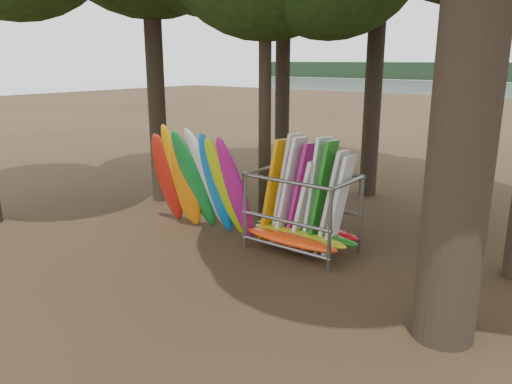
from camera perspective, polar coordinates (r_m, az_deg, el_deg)
The scene contains 3 objects.
ground at distance 11.61m, azimuth -3.69°, elevation -8.39°, with size 120.00×120.00×0.00m, color #47331E.
kayak_row at distance 13.37m, azimuth -6.34°, elevation 1.05°, with size 3.51×1.77×3.08m.
storage_rack at distance 12.25m, azimuth 5.35°, elevation -2.47°, with size 2.94×1.57×2.86m.
Camera 1 is at (7.11, -7.95, 4.58)m, focal length 35.00 mm.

